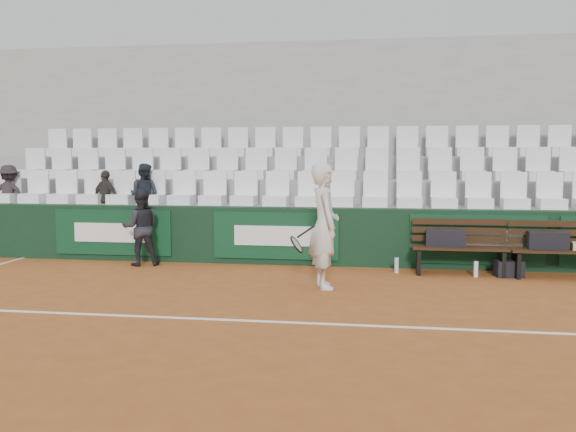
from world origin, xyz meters
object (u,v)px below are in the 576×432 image
object	(u,v)px
spectator_c	(144,172)
sports_bag_right	(548,240)
sports_bag_ground	(509,269)
water_bottle_far	(476,269)
ball_kid	(141,227)
water_bottle_near	(397,265)
bench_left	(460,261)
sports_bag_left	(446,238)
bench_right	(560,264)
spectator_a	(8,172)
tennis_player	(324,226)
spectator_b	(105,175)

from	to	relation	value
spectator_c	sports_bag_right	bearing A→B (deg)	177.21
sports_bag_ground	water_bottle_far	xyz separation A→B (m)	(-0.52, -0.11, -0.00)
sports_bag_ground	ball_kid	world-z (taller)	ball_kid
water_bottle_near	ball_kid	bearing A→B (deg)	179.29
bench_left	ball_kid	bearing A→B (deg)	179.71
sports_bag_right	ball_kid	world-z (taller)	ball_kid
spectator_c	sports_bag_left	bearing A→B (deg)	175.81
sports_bag_ground	water_bottle_near	size ratio (longest dim) A/B	1.69
water_bottle_near	ball_kid	world-z (taller)	ball_kid
bench_right	water_bottle_far	size ratio (longest dim) A/B	5.91
spectator_c	spectator_a	bearing A→B (deg)	6.39
sports_bag_ground	water_bottle_near	xyz separation A→B (m)	(-1.75, 0.06, -0.00)
bench_right	sports_bag_right	bearing A→B (deg)	174.23
sports_bag_right	water_bottle_far	world-z (taller)	sports_bag_right
water_bottle_far	spectator_c	xyz separation A→B (m)	(-5.97, 1.28, 1.48)
bench_left	bench_right	size ratio (longest dim) A/B	1.00
sports_bag_ground	spectator_c	world-z (taller)	spectator_c
tennis_player	ball_kid	size ratio (longest dim) A/B	1.36
sports_bag_left	sports_bag_right	world-z (taller)	sports_bag_right
tennis_player	water_bottle_near	bearing A→B (deg)	52.27
water_bottle_near	spectator_a	xyz separation A→B (m)	(-7.53, 1.11, 1.47)
sports_bag_left	spectator_a	world-z (taller)	spectator_a
sports_bag_ground	spectator_b	size ratio (longest dim) A/B	0.39
water_bottle_far	tennis_player	size ratio (longest dim) A/B	0.14
water_bottle_near	ball_kid	distance (m)	4.43
sports_bag_right	sports_bag_ground	size ratio (longest dim) A/B	1.39
spectator_b	bench_left	bearing A→B (deg)	-168.57
tennis_player	ball_kid	world-z (taller)	tennis_player
bench_left	spectator_b	size ratio (longest dim) A/B	1.38
tennis_player	spectator_a	world-z (taller)	spectator_a
ball_kid	water_bottle_near	bearing A→B (deg)	158.00
sports_bag_ground	spectator_a	distance (m)	9.47
spectator_b	spectator_a	bearing A→B (deg)	20.85
spectator_a	bench_left	bearing A→B (deg)	166.56
water_bottle_near	spectator_a	distance (m)	7.75
sports_bag_right	ball_kid	size ratio (longest dim) A/B	0.45
ball_kid	bench_right	bearing A→B (deg)	157.82
bench_left	sports_bag_right	distance (m)	1.38
bench_right	sports_bag_left	xyz separation A→B (m)	(-1.72, 0.13, 0.36)
sports_bag_ground	spectator_b	world-z (taller)	spectator_b
sports_bag_left	water_bottle_near	world-z (taller)	sports_bag_left
water_bottle_far	spectator_c	size ratio (longest dim) A/B	0.21
bench_left	spectator_b	bearing A→B (deg)	170.58
water_bottle_near	spectator_b	bearing A→B (deg)	168.65
sports_bag_right	sports_bag_ground	distance (m)	0.74
ball_kid	spectator_a	distance (m)	3.44
water_bottle_far	tennis_player	distance (m)	2.69
tennis_player	bench_left	bearing A→B (deg)	34.11
sports_bag_ground	water_bottle_far	world-z (taller)	sports_bag_ground
sports_bag_ground	ball_kid	xyz separation A→B (m)	(-6.14, 0.12, 0.54)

